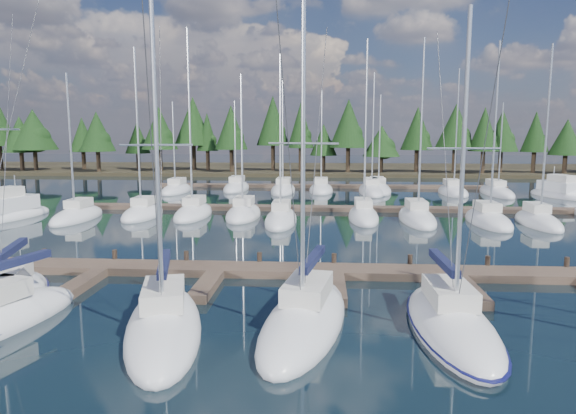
# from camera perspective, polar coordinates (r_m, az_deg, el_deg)

# --- Properties ---
(ground) EXTENTS (260.00, 260.00, 0.00)m
(ground) POSITION_cam_1_polar(r_m,az_deg,el_deg) (38.43, 4.79, -2.65)
(ground) COLOR black
(ground) RESTS_ON ground
(far_shore) EXTENTS (220.00, 30.00, 0.60)m
(far_shore) POSITION_cam_1_polar(r_m,az_deg,el_deg) (97.98, 4.29, 4.21)
(far_shore) COLOR #2E2719
(far_shore) RESTS_ON ground
(main_dock) EXTENTS (44.00, 6.13, 0.90)m
(main_dock) POSITION_cam_1_polar(r_m,az_deg,el_deg) (26.07, 5.20, -7.49)
(main_dock) COLOR brown
(main_dock) RESTS_ON ground
(back_docks) EXTENTS (50.00, 21.80, 0.40)m
(back_docks) POSITION_cam_1_polar(r_m,az_deg,el_deg) (57.75, 4.52, 1.24)
(back_docks) COLOR brown
(back_docks) RESTS_ON ground
(front_sailboat_1) EXTENTS (5.24, 9.61, 13.44)m
(front_sailboat_1) POSITION_cam_1_polar(r_m,az_deg,el_deg) (24.53, -29.04, -9.37)
(front_sailboat_1) COLOR silver
(front_sailboat_1) RESTS_ON ground
(front_sailboat_2) EXTENTS (4.82, 9.22, 12.47)m
(front_sailboat_2) POSITION_cam_1_polar(r_m,az_deg,el_deg) (19.77, -13.62, -12.71)
(front_sailboat_2) COLOR silver
(front_sailboat_2) RESTS_ON ground
(front_sailboat_3) EXTENTS (4.27, 9.60, 12.54)m
(front_sailboat_3) POSITION_cam_1_polar(r_m,az_deg,el_deg) (19.88, 1.91, -12.36)
(front_sailboat_3) COLOR silver
(front_sailboat_3) RESTS_ON ground
(front_sailboat_4) EXTENTS (3.07, 8.93, 12.25)m
(front_sailboat_4) POSITION_cam_1_polar(r_m,az_deg,el_deg) (20.32, 17.67, -12.30)
(front_sailboat_4) COLOR silver
(front_sailboat_4) RESTS_ON ground
(back_sailboat_rows) EXTENTS (46.66, 32.86, 16.63)m
(back_sailboat_rows) POSITION_cam_1_polar(r_m,az_deg,el_deg) (53.25, 5.49, 0.70)
(back_sailboat_rows) COLOR silver
(back_sailboat_rows) RESTS_ON ground
(motor_yacht_left) EXTENTS (4.74, 9.27, 4.42)m
(motor_yacht_left) POSITION_cam_1_polar(r_m,az_deg,el_deg) (49.64, -28.61, -0.58)
(motor_yacht_left) COLOR silver
(motor_yacht_left) RESTS_ON ground
(motor_yacht_right) EXTENTS (5.21, 8.81, 4.17)m
(motor_yacht_right) POSITION_cam_1_polar(r_m,az_deg,el_deg) (65.75, 27.83, 1.40)
(motor_yacht_right) COLOR silver
(motor_yacht_right) RESTS_ON ground
(tree_line) EXTENTS (185.64, 12.04, 13.36)m
(tree_line) POSITION_cam_1_polar(r_m,az_deg,el_deg) (88.00, 1.94, 8.41)
(tree_line) COLOR black
(tree_line) RESTS_ON far_shore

